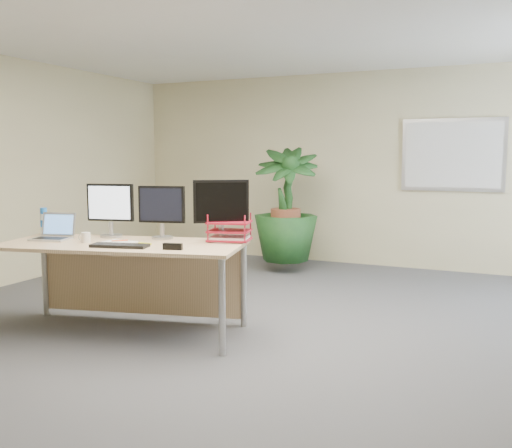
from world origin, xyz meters
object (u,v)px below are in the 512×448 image
at_px(floor_plant, 286,216).
at_px(monitor_right, 162,209).
at_px(laptop, 54,233).
at_px(monitor_left, 110,207).
at_px(desk, 128,260).

bearing_deg(floor_plant, monitor_right, -92.39).
bearing_deg(floor_plant, laptop, -107.37).
bearing_deg(laptop, floor_plant, 72.63).
bearing_deg(floor_plant, monitor_left, -102.01).
xyz_separation_m(monitor_right, laptop, (-0.87, -0.42, -0.21)).
relative_size(floor_plant, laptop, 3.97).
distance_m(floor_plant, monitor_right, 2.74).
bearing_deg(monitor_right, monitor_left, -167.58).
bearing_deg(monitor_right, desk, -129.50).
relative_size(monitor_left, laptop, 1.30).
bearing_deg(laptop, monitor_right, 26.01).
distance_m(floor_plant, monitor_left, 2.91).
xyz_separation_m(monitor_left, monitor_right, (0.49, 0.11, -0.01)).
bearing_deg(desk, floor_plant, 83.96).
distance_m(desk, laptop, 0.73).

